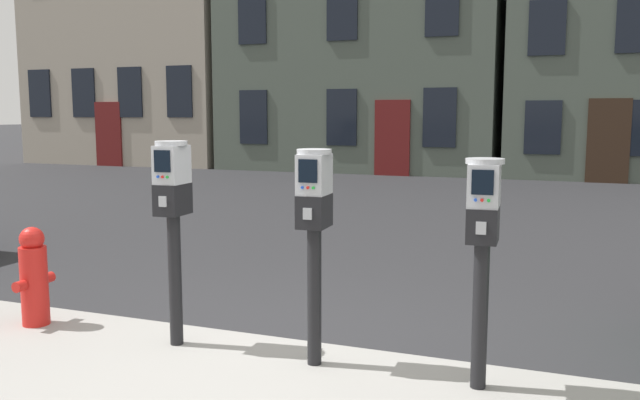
% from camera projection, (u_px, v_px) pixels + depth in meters
% --- Properties ---
extents(ground_plane, '(160.00, 160.00, 0.00)m').
position_uv_depth(ground_plane, '(272.00, 366.00, 4.55)').
color(ground_plane, '#28282B').
extents(parking_meter_near_kerb, '(0.22, 0.26, 1.41)m').
position_uv_depth(parking_meter_near_kerb, '(173.00, 206.00, 4.47)').
color(parking_meter_near_kerb, black).
rests_on(parking_meter_near_kerb, sidewalk_slab).
extents(parking_meter_twin_adjacent, '(0.22, 0.26, 1.37)m').
position_uv_depth(parking_meter_twin_adjacent, '(314.00, 218.00, 4.11)').
color(parking_meter_twin_adjacent, black).
rests_on(parking_meter_twin_adjacent, sidewalk_slab).
extents(parking_meter_end_of_row, '(0.22, 0.26, 1.34)m').
position_uv_depth(parking_meter_end_of_row, '(483.00, 232.00, 3.75)').
color(parking_meter_end_of_row, black).
rests_on(parking_meter_end_of_row, sidewalk_slab).
extents(fire_hydrant, '(0.20, 0.36, 0.75)m').
position_uv_depth(fire_hydrant, '(34.00, 277.00, 4.97)').
color(fire_hydrant, red).
rests_on(fire_hydrant, sidewalk_slab).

